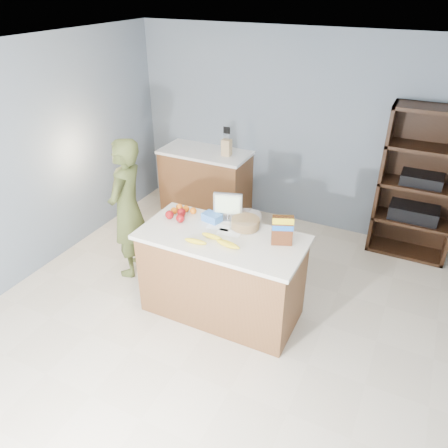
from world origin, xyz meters
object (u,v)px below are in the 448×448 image
at_px(person, 128,209).
at_px(cereal_box, 282,228).
at_px(counter_peninsula, 222,278).
at_px(tv, 228,205).
at_px(shelving_unit, 420,187).

relative_size(person, cereal_box, 5.68).
height_order(counter_peninsula, cereal_box, cereal_box).
height_order(tv, cereal_box, tv).
bearing_deg(tv, counter_peninsula, -74.56).
xyz_separation_m(person, tv, (1.16, 0.10, 0.27)).
bearing_deg(cereal_box, counter_peninsula, -168.47).
relative_size(counter_peninsula, tv, 5.53).
height_order(shelving_unit, tv, shelving_unit).
xyz_separation_m(shelving_unit, tv, (-1.63, -1.74, 0.19)).
height_order(counter_peninsula, person, person).
bearing_deg(counter_peninsula, person, 170.66).
xyz_separation_m(person, cereal_box, (1.79, -0.09, 0.27)).
bearing_deg(counter_peninsula, shelving_unit, 52.89).
distance_m(counter_peninsula, tv, 0.72).
xyz_separation_m(counter_peninsula, tv, (-0.08, 0.31, 0.64)).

